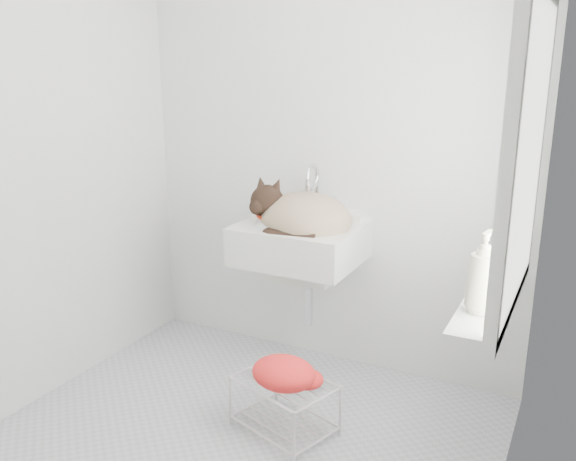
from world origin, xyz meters
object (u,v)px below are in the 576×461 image
at_px(sink, 301,224).
at_px(wire_rack, 284,401).
at_px(bottle_a, 479,311).
at_px(bottle_b, 489,293).
at_px(bottle_c, 498,275).
at_px(cat, 301,217).

relative_size(sink, wire_rack, 1.44).
bearing_deg(bottle_a, wire_rack, 165.18).
relative_size(sink, bottle_a, 2.61).
bearing_deg(wire_rack, bottle_b, -2.27).
relative_size(sink, bottle_c, 3.93).
distance_m(wire_rack, bottle_b, 1.11).
relative_size(cat, bottle_c, 3.41).
relative_size(cat, bottle_b, 3.03).
height_order(bottle_a, bottle_b, bottle_a).
height_order(wire_rack, bottle_c, bottle_c).
bearing_deg(bottle_b, bottle_c, 90.00).
bearing_deg(wire_rack, bottle_a, -14.82).
xyz_separation_m(wire_rack, bottle_b, (0.86, -0.03, 0.70)).
relative_size(bottle_a, bottle_c, 1.50).
relative_size(sink, bottle_b, 3.49).
bearing_deg(sink, wire_rack, -71.40).
bearing_deg(wire_rack, sink, 108.60).
distance_m(sink, wire_rack, 0.89).
distance_m(bottle_b, bottle_c, 0.20).
bearing_deg(bottle_b, wire_rack, 177.73).
xyz_separation_m(bottle_a, bottle_b, (0.00, 0.19, 0.00)).
xyz_separation_m(bottle_b, bottle_c, (0.00, 0.20, 0.00)).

